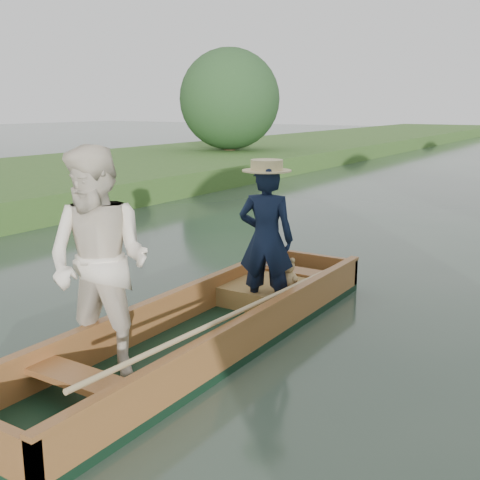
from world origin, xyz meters
The scene contains 2 objects.
ground centered at (0.00, 0.00, 0.00)m, with size 120.00×120.00×0.00m, color #283D30.
punt centered at (-0.13, -0.28, 0.70)m, with size 1.39×5.00×2.00m.
Camera 1 is at (3.24, -4.47, 2.31)m, focal length 45.00 mm.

